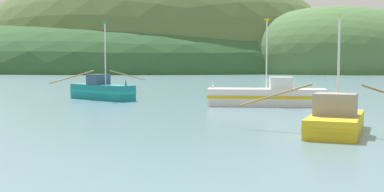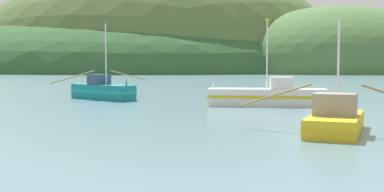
# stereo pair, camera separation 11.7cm
# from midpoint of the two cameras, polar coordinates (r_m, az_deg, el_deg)

# --- Properties ---
(hill_far_center) EXTENTS (190.16, 152.12, 50.29)m
(hill_far_center) POSITION_cam_midpoint_polar(r_m,az_deg,el_deg) (265.18, 19.77, 2.87)
(hill_far_center) COLOR #386633
(hill_far_center) RESTS_ON ground
(hill_far_left) EXTENTS (192.10, 153.68, 51.56)m
(hill_far_left) POSITION_cam_midpoint_polar(r_m,az_deg,el_deg) (222.00, -6.87, 2.92)
(hill_far_left) COLOR #2D562D
(hill_far_left) RESTS_ON ground
(hill_mid_right) EXTENTS (84.22, 67.37, 47.27)m
(hill_mid_right) POSITION_cam_midpoint_polar(r_m,az_deg,el_deg) (183.15, 16.15, 2.60)
(hill_mid_right) COLOR #47703D
(hill_mid_right) RESTS_ON ground
(hill_far_right) EXTENTS (161.37, 129.09, 94.43)m
(hill_far_right) POSITION_cam_midpoint_polar(r_m,az_deg,el_deg) (216.70, -4.40, 2.92)
(hill_far_right) COLOR #516B38
(hill_far_right) RESTS_ON ground
(fishing_boat_yellow) EXTENTS (9.90, 6.94, 6.15)m
(fishing_boat_yellow) POSITION_cam_midpoint_polar(r_m,az_deg,el_deg) (26.23, 16.23, -2.64)
(fishing_boat_yellow) COLOR gold
(fishing_boat_yellow) RESTS_ON ground
(fishing_boat_white) EXTENTS (9.89, 2.72, 7.27)m
(fishing_boat_white) POSITION_cam_midpoint_polar(r_m,az_deg,el_deg) (41.46, 8.65, 0.00)
(fishing_boat_white) COLOR white
(fishing_boat_white) RESTS_ON ground
(fishing_boat_teal) EXTENTS (7.61, 9.74, 7.55)m
(fishing_boat_teal) POSITION_cam_midpoint_polar(r_m,az_deg,el_deg) (48.94, -10.52, 0.64)
(fishing_boat_teal) COLOR #147F84
(fishing_boat_teal) RESTS_ON ground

